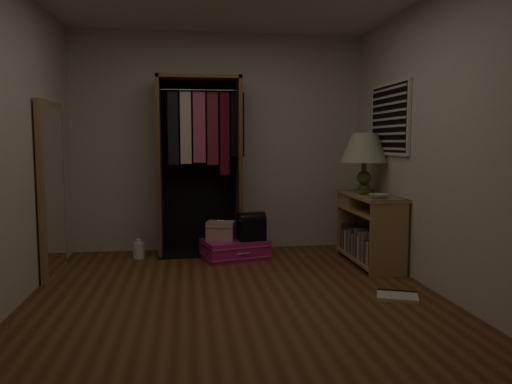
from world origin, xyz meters
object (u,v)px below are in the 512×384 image
Objects in this scene: open_wardrobe at (202,150)px; train_case at (221,230)px; pink_suitcase at (235,249)px; black_bag at (251,226)px; white_jug at (139,250)px; console_bookshelf at (368,227)px; table_lamp at (364,149)px; floor_mirror at (52,189)px.

open_wardrobe reaches higher than train_case.
open_wardrobe is at bearing 120.61° from pink_suitcase.
pink_suitcase is at bearing 154.18° from black_bag.
train_case reaches higher than pink_suitcase.
open_wardrobe is 1.35m from white_jug.
white_jug is at bearing 161.08° from black_bag.
black_bag is at bearing 164.83° from console_bookshelf.
table_lamp is at bearing -24.12° from pink_suitcase.
floor_mirror is 2.08× the size of pink_suitcase.
black_bag is (-1.23, 0.33, -0.01)m from console_bookshelf.
table_lamp is 2.76m from white_jug.
black_bag reaches higher than white_jug.
pink_suitcase is (0.35, -0.34, -1.11)m from open_wardrobe.
white_jug is at bearing 167.45° from console_bookshelf.
floor_mirror is 3.27m from table_lamp.
table_lamp is at bearing -17.54° from open_wardrobe.
open_wardrobe reaches higher than floor_mirror.
console_bookshelf is 0.55× the size of open_wardrobe.
train_case is at bearing 159.17° from black_bag.
black_bag is (0.18, -0.06, 0.27)m from pink_suitcase.
floor_mirror is (-3.24, -0.05, 0.46)m from console_bookshelf.
table_lamp is at bearing 6.34° from train_case.
open_wardrobe reaches higher than pink_suitcase.
open_wardrobe is 1.22m from pink_suitcase.
table_lamp is (0.00, 0.17, 0.84)m from console_bookshelf.
pink_suitcase is 1.82m from table_lamp.
open_wardrobe reaches higher than black_bag.
open_wardrobe is (-1.76, 0.73, 0.83)m from console_bookshelf.
open_wardrobe is 6.42× the size of black_bag.
black_bag is at bearing -9.93° from white_jug.
black_bag is 0.46× the size of table_lamp.
black_bag is (0.53, -0.39, -0.84)m from open_wardrobe.
floor_mirror is 5.32× the size of black_bag.
floor_mirror reaches higher than table_lamp.
table_lamp is (3.24, 0.21, 0.38)m from floor_mirror.
console_bookshelf is 5.08× the size of white_jug.
white_jug is (-2.49, 0.38, -1.14)m from table_lamp.
floor_mirror reaches higher than black_bag.
console_bookshelf reaches higher than pink_suitcase.
black_bag is at bearing 172.45° from table_lamp.
table_lamp reaches higher than pink_suitcase.
open_wardrobe is at bearing 13.54° from white_jug.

